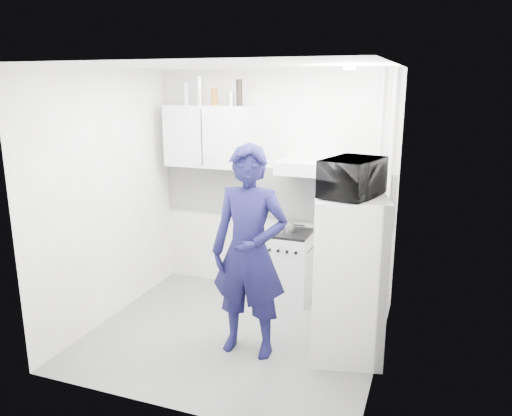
% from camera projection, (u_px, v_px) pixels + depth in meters
% --- Properties ---
extents(floor, '(2.80, 2.80, 0.00)m').
position_uv_depth(floor, '(234.00, 335.00, 5.00)').
color(floor, slate).
rests_on(floor, ground).
extents(ceiling, '(2.80, 2.80, 0.00)m').
position_uv_depth(ceiling, '(231.00, 65.00, 4.36)').
color(ceiling, white).
rests_on(ceiling, wall_back).
extents(wall_back, '(2.80, 0.00, 2.80)m').
position_uv_depth(wall_back, '(274.00, 184.00, 5.81)').
color(wall_back, white).
rests_on(wall_back, floor).
extents(wall_left, '(0.00, 2.60, 2.60)m').
position_uv_depth(wall_left, '(108.00, 198.00, 5.15)').
color(wall_left, white).
rests_on(wall_left, floor).
extents(wall_right, '(0.00, 2.60, 2.60)m').
position_uv_depth(wall_right, '(386.00, 223.00, 4.21)').
color(wall_right, white).
rests_on(wall_right, floor).
extents(person, '(0.72, 0.48, 1.95)m').
position_uv_depth(person, '(249.00, 252.00, 4.48)').
color(person, '#111037').
rests_on(person, floor).
extents(stove, '(0.49, 0.49, 0.79)m').
position_uv_depth(stove, '(289.00, 267.00, 5.72)').
color(stove, silver).
rests_on(stove, floor).
extents(fridge, '(0.75, 0.75, 1.50)m').
position_uv_depth(fridge, '(348.00, 278.00, 4.47)').
color(fridge, silver).
rests_on(fridge, floor).
extents(stove_top, '(0.47, 0.47, 0.03)m').
position_uv_depth(stove_top, '(289.00, 233.00, 5.62)').
color(stove_top, black).
rests_on(stove_top, stove).
extents(saucepan, '(0.20, 0.20, 0.11)m').
position_uv_depth(saucepan, '(286.00, 227.00, 5.62)').
color(saucepan, silver).
rests_on(saucepan, stove_top).
extents(microwave, '(0.67, 0.53, 0.33)m').
position_uv_depth(microwave, '(353.00, 178.00, 4.24)').
color(microwave, black).
rests_on(microwave, fridge).
extents(bottle_b, '(0.07, 0.07, 0.25)m').
position_uv_depth(bottle_b, '(186.00, 94.00, 5.75)').
color(bottle_b, '#B2B7BC').
rests_on(bottle_b, upper_cabinet).
extents(bottle_c, '(0.08, 0.08, 0.32)m').
position_uv_depth(bottle_c, '(199.00, 91.00, 5.68)').
color(bottle_c, silver).
rests_on(bottle_c, upper_cabinet).
extents(canister_a, '(0.08, 0.08, 0.19)m').
position_uv_depth(canister_a, '(214.00, 97.00, 5.64)').
color(canister_a, brown).
rests_on(canister_a, upper_cabinet).
extents(canister_b, '(0.08, 0.08, 0.15)m').
position_uv_depth(canister_b, '(231.00, 99.00, 5.57)').
color(canister_b, silver).
rests_on(canister_b, upper_cabinet).
extents(bottle_e, '(0.07, 0.07, 0.29)m').
position_uv_depth(bottle_e, '(239.00, 93.00, 5.52)').
color(bottle_e, black).
rests_on(bottle_e, upper_cabinet).
extents(upper_cabinet, '(1.00, 0.35, 0.70)m').
position_uv_depth(upper_cabinet, '(209.00, 136.00, 5.77)').
color(upper_cabinet, silver).
rests_on(upper_cabinet, wall_back).
extents(range_hood, '(0.60, 0.50, 0.14)m').
position_uv_depth(range_hood, '(307.00, 167.00, 5.37)').
color(range_hood, silver).
rests_on(range_hood, wall_back).
extents(backsplash, '(2.74, 0.03, 0.60)m').
position_uv_depth(backsplash, '(274.00, 193.00, 5.83)').
color(backsplash, white).
rests_on(backsplash, wall_back).
extents(pipe_a, '(0.05, 0.05, 2.60)m').
position_uv_depth(pipe_a, '(388.00, 194.00, 5.31)').
color(pipe_a, silver).
rests_on(pipe_a, floor).
extents(pipe_b, '(0.04, 0.04, 2.60)m').
position_uv_depth(pipe_b, '(376.00, 193.00, 5.35)').
color(pipe_b, silver).
rests_on(pipe_b, floor).
extents(ceiling_spot_fixture, '(0.10, 0.10, 0.02)m').
position_uv_depth(ceiling_spot_fixture, '(349.00, 68.00, 4.21)').
color(ceiling_spot_fixture, white).
rests_on(ceiling_spot_fixture, ceiling).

